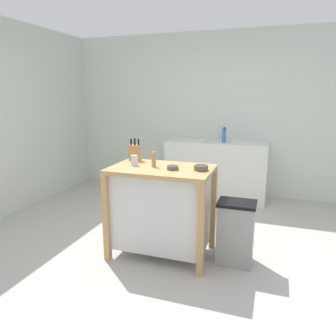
# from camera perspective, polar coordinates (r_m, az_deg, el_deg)

# --- Properties ---
(ground_plane) EXTENTS (6.10, 6.10, 0.00)m
(ground_plane) POSITION_cam_1_polar(r_m,az_deg,el_deg) (3.29, 0.64, -16.42)
(ground_plane) COLOR #ADA8A0
(ground_plane) RESTS_ON ground
(wall_back) EXTENTS (5.10, 0.10, 2.60)m
(wall_back) POSITION_cam_1_polar(r_m,az_deg,el_deg) (5.32, 9.24, 9.45)
(wall_back) COLOR silver
(wall_back) RESTS_ON ground
(wall_left) EXTENTS (0.10, 3.11, 2.60)m
(wall_left) POSITION_cam_1_polar(r_m,az_deg,el_deg) (5.05, -24.52, 8.27)
(wall_left) COLOR beige
(wall_left) RESTS_ON ground
(kitchen_island) EXTENTS (1.01, 0.64, 0.92)m
(kitchen_island) POSITION_cam_1_polar(r_m,az_deg,el_deg) (3.24, -1.15, -6.94)
(kitchen_island) COLOR tan
(kitchen_island) RESTS_ON ground
(knife_block) EXTENTS (0.11, 0.09, 0.24)m
(knife_block) POSITION_cam_1_polar(r_m,az_deg,el_deg) (3.45, -5.96, 2.80)
(knife_block) COLOR #AD7F4C
(knife_block) RESTS_ON kitchen_island
(bowl_ceramic_small) EXTENTS (0.11, 0.11, 0.04)m
(bowl_ceramic_small) POSITION_cam_1_polar(r_m,az_deg,el_deg) (3.02, 0.85, 0.08)
(bowl_ceramic_small) COLOR #564C47
(bowl_ceramic_small) RESTS_ON kitchen_island
(bowl_stoneware_deep) EXTENTS (0.14, 0.14, 0.05)m
(bowl_stoneware_deep) POSITION_cam_1_polar(r_m,az_deg,el_deg) (3.01, 5.98, 0.07)
(bowl_stoneware_deep) COLOR #564C47
(bowl_stoneware_deep) RESTS_ON kitchen_island
(drinking_cup) EXTENTS (0.07, 0.07, 0.10)m
(drinking_cup) POSITION_cam_1_polar(r_m,az_deg,el_deg) (3.22, -6.12, 1.39)
(drinking_cup) COLOR silver
(drinking_cup) RESTS_ON kitchen_island
(pepper_grinder) EXTENTS (0.04, 0.04, 0.16)m
(pepper_grinder) POSITION_cam_1_polar(r_m,az_deg,el_deg) (3.14, -2.58, 1.56)
(pepper_grinder) COLOR #AD7F4C
(pepper_grinder) RESTS_ON kitchen_island
(trash_bin) EXTENTS (0.36, 0.28, 0.63)m
(trash_bin) POSITION_cam_1_polar(r_m,az_deg,el_deg) (3.20, 12.08, -11.28)
(trash_bin) COLOR gray
(trash_bin) RESTS_ON ground
(sink_counter) EXTENTS (1.55, 0.60, 0.91)m
(sink_counter) POSITION_cam_1_polar(r_m,az_deg,el_deg) (5.09, 8.72, -0.29)
(sink_counter) COLOR silver
(sink_counter) RESTS_ON ground
(sink_faucet) EXTENTS (0.02, 0.02, 0.22)m
(sink_faucet) POSITION_cam_1_polar(r_m,az_deg,el_deg) (5.13, 9.21, 6.20)
(sink_faucet) COLOR #B7BCC1
(sink_faucet) RESTS_ON sink_counter
(bottle_spray_cleaner) EXTENTS (0.06, 0.06, 0.22)m
(bottle_spray_cleaner) POSITION_cam_1_polar(r_m,az_deg,el_deg) (4.95, 10.08, 5.86)
(bottle_spray_cleaner) COLOR blue
(bottle_spray_cleaner) RESTS_ON sink_counter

